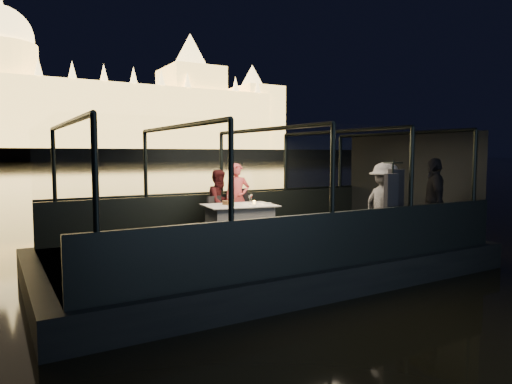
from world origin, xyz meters
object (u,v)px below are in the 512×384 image
dining_table_central (240,223)px  chair_port_left (218,218)px  coat_stand (392,205)px  passenger_stripe (385,204)px  chair_port_right (243,214)px  wine_bottle (233,199)px  passenger_dark (434,203)px  person_woman_coral (237,201)px  person_man_maroon (220,202)px

dining_table_central → chair_port_left: 0.54m
coat_stand → passenger_stripe: bearing=54.7°
dining_table_central → chair_port_right: 0.90m
dining_table_central → wine_bottle: bearing=-149.1°
passenger_stripe → passenger_dark: (1.02, -0.33, 0.00)m
chair_port_right → person_woman_coral: 0.33m
coat_stand → person_man_maroon: bearing=119.7°
wine_bottle → passenger_dark: bearing=-31.7°
passenger_dark → wine_bottle: size_ratio=5.72×
passenger_dark → coat_stand: bearing=-41.0°
coat_stand → passenger_stripe: size_ratio=1.03×
coat_stand → person_woman_coral: bearing=112.6°
person_man_maroon → coat_stand: bearing=-83.4°
dining_table_central → passenger_stripe: bearing=-41.6°
chair_port_left → passenger_stripe: (2.47, -2.39, 0.40)m
passenger_dark → wine_bottle: 4.05m
passenger_stripe → chair_port_right: bearing=38.5°
person_man_maroon → passenger_dark: 4.49m
person_woman_coral → wine_bottle: size_ratio=5.28×
chair_port_left → coat_stand: coat_stand is taller
person_man_maroon → wine_bottle: size_ratio=4.82×
dining_table_central → passenger_stripe: 2.96m
person_woman_coral → passenger_dark: bearing=-36.8°
chair_port_right → coat_stand: bearing=-69.6°
wine_bottle → dining_table_central: bearing=30.9°
person_man_maroon → chair_port_right: bearing=-26.3°
coat_stand → wine_bottle: size_ratio=5.61×
chair_port_left → person_man_maroon: bearing=33.7°
chair_port_left → coat_stand: size_ratio=0.53×
person_man_maroon → wine_bottle: (-0.16, -0.92, 0.17)m
person_woman_coral → passenger_stripe: passenger_stripe is taller
chair_port_left → wine_bottle: bearing=-109.3°
passenger_stripe → dining_table_central: bearing=54.7°
chair_port_left → person_man_maroon: 0.50m
chair_port_right → passenger_dark: size_ratio=0.58×
chair_port_left → person_man_maroon: person_man_maroon is taller
passenger_dark → person_man_maroon: bearing=-92.8°
chair_port_left → wine_bottle: size_ratio=2.95×
dining_table_central → coat_stand: 3.12m
person_man_maroon → wine_bottle: bearing=-123.0°
dining_table_central → chair_port_left: chair_port_left is taller
coat_stand → person_man_maroon: size_ratio=1.16×
dining_table_central → passenger_dark: 3.96m
coat_stand → passenger_dark: (1.41, 0.22, -0.05)m
wine_bottle → person_woman_coral: bearing=57.6°
chair_port_left → person_woman_coral: bearing=6.8°
dining_table_central → person_man_maroon: bearing=95.3°
chair_port_right → person_woman_coral: (-0.09, 0.11, 0.30)m
chair_port_right → coat_stand: (1.31, -3.25, 0.45)m
passenger_dark → chair_port_right: bearing=-97.9°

